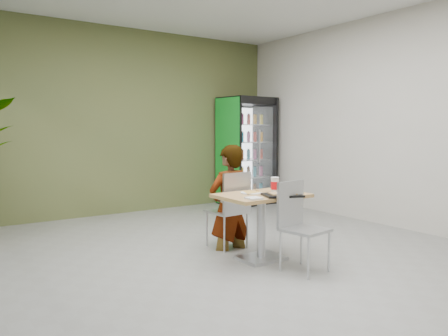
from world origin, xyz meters
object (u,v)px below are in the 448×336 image
at_px(seated_woman, 229,209).
at_px(beverage_fridge, 247,151).
at_px(chair_far, 232,204).
at_px(cafeteria_tray, 282,195).
at_px(dining_table, 261,213).
at_px(soda_cup, 275,185).
at_px(chair_near, 298,218).

height_order(seated_woman, beverage_fridge, beverage_fridge).
height_order(chair_far, cafeteria_tray, chair_far).
bearing_deg(dining_table, beverage_fridge, 55.48).
height_order(chair_far, seated_woman, seated_woman).
bearing_deg(seated_woman, soda_cup, 109.02).
bearing_deg(beverage_fridge, seated_woman, -135.30).
distance_m(chair_far, soda_cup, 0.64).
bearing_deg(chair_far, seated_woman, -86.11).
xyz_separation_m(dining_table, soda_cup, (0.22, 0.04, 0.30)).
distance_m(chair_near, beverage_fridge, 4.10).
bearing_deg(chair_near, beverage_fridge, 51.85).
bearing_deg(cafeteria_tray, beverage_fridge, 58.60).
distance_m(chair_far, chair_near, 1.04).
bearing_deg(beverage_fridge, soda_cup, -126.30).
bearing_deg(seated_woman, cafeteria_tray, 92.64).
height_order(dining_table, chair_near, chair_near).
xyz_separation_m(dining_table, seated_woman, (-0.02, 0.61, -0.05)).
bearing_deg(beverage_fridge, chair_near, -124.01).
xyz_separation_m(chair_near, seated_woman, (-0.12, 1.08, -0.05)).
height_order(dining_table, soda_cup, soda_cup).
distance_m(dining_table, beverage_fridge, 3.75).
xyz_separation_m(dining_table, chair_far, (-0.01, 0.56, 0.02)).
bearing_deg(dining_table, chair_near, -78.35).
relative_size(chair_far, cafeteria_tray, 2.37).
relative_size(seated_woman, beverage_fridge, 0.76).
relative_size(chair_far, chair_near, 1.02).
relative_size(chair_near, beverage_fridge, 0.45).
height_order(chair_far, chair_near, chair_far).
bearing_deg(soda_cup, chair_far, 114.22).
relative_size(dining_table, cafeteria_tray, 2.42).
xyz_separation_m(chair_far, soda_cup, (0.24, -0.52, 0.28)).
relative_size(cafeteria_tray, beverage_fridge, 0.19).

